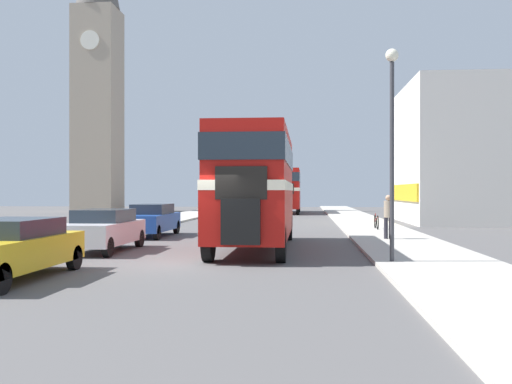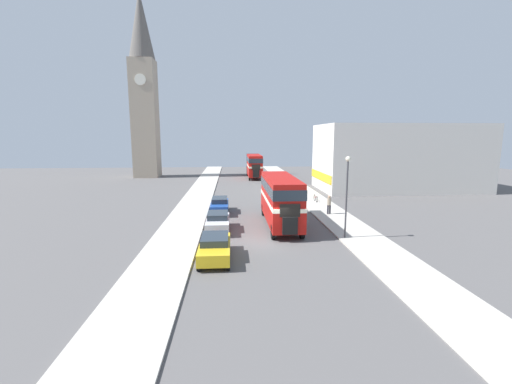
{
  "view_description": "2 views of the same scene",
  "coord_description": "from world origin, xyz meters",
  "px_view_note": "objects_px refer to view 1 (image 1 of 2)",
  "views": [
    {
      "loc": [
        3.11,
        -15.7,
        2.04
      ],
      "look_at": [
        1.35,
        4.46,
        2.02
      ],
      "focal_mm": 40.0,
      "sensor_mm": 36.0,
      "label": 1
    },
    {
      "loc": [
        -2.65,
        -23.13,
        7.35
      ],
      "look_at": [
        0.0,
        13.89,
        1.3
      ],
      "focal_mm": 24.0,
      "sensor_mm": 36.0,
      "label": 2
    }
  ],
  "objects_px": {
    "car_parked_near": "(9,248)",
    "church_tower": "(98,50)",
    "double_decker_bus": "(256,181)",
    "bus_distant": "(287,187)",
    "pedestrian_walking": "(388,214)",
    "bicycle_on_pavement": "(376,222)",
    "car_parked_far": "(152,220)",
    "street_lamp": "(392,122)",
    "car_parked_mid": "(103,229)"
  },
  "relations": [
    {
      "from": "pedestrian_walking",
      "to": "bicycle_on_pavement",
      "type": "height_order",
      "value": "pedestrian_walking"
    },
    {
      "from": "double_decker_bus",
      "to": "car_parked_mid",
      "type": "relative_size",
      "value": 2.26
    },
    {
      "from": "car_parked_far",
      "to": "bicycle_on_pavement",
      "type": "height_order",
      "value": "car_parked_far"
    },
    {
      "from": "bus_distant",
      "to": "car_parked_near",
      "type": "height_order",
      "value": "bus_distant"
    },
    {
      "from": "car_parked_far",
      "to": "car_parked_near",
      "type": "bearing_deg",
      "value": -89.42
    },
    {
      "from": "car_parked_near",
      "to": "church_tower",
      "type": "height_order",
      "value": "church_tower"
    },
    {
      "from": "double_decker_bus",
      "to": "church_tower",
      "type": "height_order",
      "value": "church_tower"
    },
    {
      "from": "bus_distant",
      "to": "car_parked_near",
      "type": "distance_m",
      "value": 41.16
    },
    {
      "from": "pedestrian_walking",
      "to": "church_tower",
      "type": "xyz_separation_m",
      "value": [
        -24.46,
        32.88,
        15.3
      ]
    },
    {
      "from": "bus_distant",
      "to": "pedestrian_walking",
      "type": "height_order",
      "value": "bus_distant"
    },
    {
      "from": "double_decker_bus",
      "to": "bicycle_on_pavement",
      "type": "distance_m",
      "value": 11.16
    },
    {
      "from": "double_decker_bus",
      "to": "bus_distant",
      "type": "height_order",
      "value": "bus_distant"
    },
    {
      "from": "car_parked_mid",
      "to": "street_lamp",
      "type": "relative_size",
      "value": 0.73
    },
    {
      "from": "car_parked_near",
      "to": "pedestrian_walking",
      "type": "height_order",
      "value": "pedestrian_walking"
    },
    {
      "from": "bicycle_on_pavement",
      "to": "double_decker_bus",
      "type": "bearing_deg",
      "value": -119.34
    },
    {
      "from": "bicycle_on_pavement",
      "to": "church_tower",
      "type": "relative_size",
      "value": 0.05
    },
    {
      "from": "car_parked_far",
      "to": "street_lamp",
      "type": "bearing_deg",
      "value": -45.04
    },
    {
      "from": "bus_distant",
      "to": "car_parked_far",
      "type": "bearing_deg",
      "value": -100.56
    },
    {
      "from": "car_parked_mid",
      "to": "double_decker_bus",
      "type": "bearing_deg",
      "value": 14.11
    },
    {
      "from": "bus_distant",
      "to": "car_parked_mid",
      "type": "bearing_deg",
      "value": -98.5
    },
    {
      "from": "double_decker_bus",
      "to": "church_tower",
      "type": "bearing_deg",
      "value": 118.1
    },
    {
      "from": "car_parked_near",
      "to": "pedestrian_walking",
      "type": "xyz_separation_m",
      "value": [
        10.18,
        10.92,
        0.39
      ]
    },
    {
      "from": "church_tower",
      "to": "car_parked_far",
      "type": "bearing_deg",
      "value": -65.51
    },
    {
      "from": "car_parked_far",
      "to": "church_tower",
      "type": "xyz_separation_m",
      "value": [
        -14.15,
        31.08,
        15.67
      ]
    },
    {
      "from": "bicycle_on_pavement",
      "to": "street_lamp",
      "type": "height_order",
      "value": "street_lamp"
    },
    {
      "from": "car_parked_mid",
      "to": "car_parked_far",
      "type": "xyz_separation_m",
      "value": [
        -0.07,
        6.46,
        0.02
      ]
    },
    {
      "from": "car_parked_near",
      "to": "street_lamp",
      "type": "relative_size",
      "value": 0.77
    },
    {
      "from": "church_tower",
      "to": "bus_distant",
      "type": "bearing_deg",
      "value": -8.79
    },
    {
      "from": "car_parked_far",
      "to": "bicycle_on_pavement",
      "type": "distance_m",
      "value": 11.47
    },
    {
      "from": "bus_distant",
      "to": "car_parked_mid",
      "type": "relative_size",
      "value": 2.19
    },
    {
      "from": "pedestrian_walking",
      "to": "church_tower",
      "type": "bearing_deg",
      "value": 126.65
    },
    {
      "from": "double_decker_bus",
      "to": "bus_distant",
      "type": "relative_size",
      "value": 1.03
    },
    {
      "from": "car_parked_far",
      "to": "bicycle_on_pavement",
      "type": "relative_size",
      "value": 2.58
    },
    {
      "from": "street_lamp",
      "to": "bus_distant",
      "type": "bearing_deg",
      "value": 96.24
    },
    {
      "from": "bus_distant",
      "to": "church_tower",
      "type": "bearing_deg",
      "value": 171.21
    },
    {
      "from": "car_parked_far",
      "to": "street_lamp",
      "type": "xyz_separation_m",
      "value": [
        9.33,
        -9.34,
        3.19
      ]
    },
    {
      "from": "pedestrian_walking",
      "to": "street_lamp",
      "type": "height_order",
      "value": "street_lamp"
    },
    {
      "from": "car_parked_mid",
      "to": "church_tower",
      "type": "distance_m",
      "value": 43.1
    },
    {
      "from": "car_parked_mid",
      "to": "pedestrian_walking",
      "type": "relative_size",
      "value": 2.39
    },
    {
      "from": "bus_distant",
      "to": "bicycle_on_pavement",
      "type": "distance_m",
      "value": 24.34
    },
    {
      "from": "car_parked_far",
      "to": "pedestrian_walking",
      "type": "height_order",
      "value": "pedestrian_walking"
    },
    {
      "from": "church_tower",
      "to": "street_lamp",
      "type": "bearing_deg",
      "value": -59.84
    },
    {
      "from": "car_parked_near",
      "to": "church_tower",
      "type": "relative_size",
      "value": 0.14
    },
    {
      "from": "street_lamp",
      "to": "car_parked_mid",
      "type": "bearing_deg",
      "value": 162.69
    },
    {
      "from": "street_lamp",
      "to": "pedestrian_walking",
      "type": "bearing_deg",
      "value": 82.61
    },
    {
      "from": "car_parked_near",
      "to": "car_parked_far",
      "type": "height_order",
      "value": "car_parked_far"
    },
    {
      "from": "car_parked_near",
      "to": "street_lamp",
      "type": "distance_m",
      "value": 10.32
    },
    {
      "from": "pedestrian_walking",
      "to": "bicycle_on_pavement",
      "type": "xyz_separation_m",
      "value": [
        0.28,
        6.21,
        -0.65
      ]
    },
    {
      "from": "car_parked_near",
      "to": "church_tower",
      "type": "xyz_separation_m",
      "value": [
        -14.28,
        43.8,
        15.69
      ]
    },
    {
      "from": "car_parked_far",
      "to": "bicycle_on_pavement",
      "type": "xyz_separation_m",
      "value": [
        10.58,
        4.41,
        -0.28
      ]
    }
  ]
}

